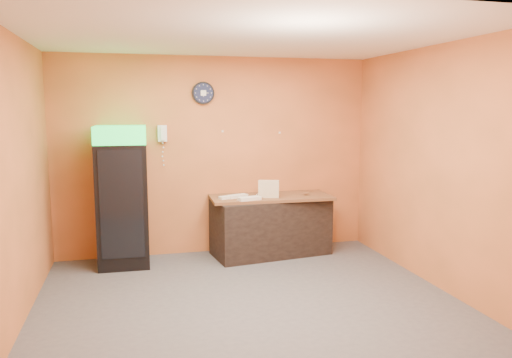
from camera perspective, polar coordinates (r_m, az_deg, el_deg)
name	(u,v)px	position (r m, az deg, el deg)	size (l,w,h in m)	color
floor	(248,301)	(5.58, -0.92, -13.74)	(4.50, 4.50, 0.00)	#47474C
back_wall	(216,156)	(7.18, -4.60, 2.66)	(4.50, 0.02, 2.80)	orange
left_wall	(15,181)	(5.20, -25.85, -0.20)	(0.02, 4.00, 2.80)	orange
right_wall	(437,167)	(6.14, 19.96, 1.28)	(0.02, 4.00, 2.80)	orange
ceiling	(247,36)	(5.23, -0.99, 16.03)	(4.50, 4.00, 0.02)	white
beverage_cooler	(123,199)	(6.76, -14.98, -2.17)	(0.67, 0.68, 1.85)	black
prep_counter	(271,226)	(7.15, 1.69, -5.43)	(1.62, 0.72, 0.81)	black
wall_clock	(203,93)	(7.09, -6.06, 9.74)	(0.31, 0.06, 0.31)	black
wall_phone	(162,133)	(7.01, -10.66, 5.14)	(0.12, 0.11, 0.22)	white
butcher_paper	(271,197)	(7.06, 1.70, -2.08)	(1.70, 0.73, 0.04)	brown
sub_roll_stack	(269,189)	(6.90, 1.46, -1.15)	(0.30, 0.18, 0.24)	beige
wrapped_sandwich_left	(228,197)	(6.84, -3.21, -2.09)	(0.25, 0.10, 0.04)	silver
wrapped_sandwich_mid	(249,199)	(6.71, -0.77, -2.24)	(0.31, 0.12, 0.04)	silver
wrapped_sandwich_right	(237,196)	(6.91, -2.15, -1.97)	(0.29, 0.11, 0.04)	silver
kitchen_tool	(266,193)	(7.14, 1.11, -1.58)	(0.06, 0.06, 0.06)	silver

